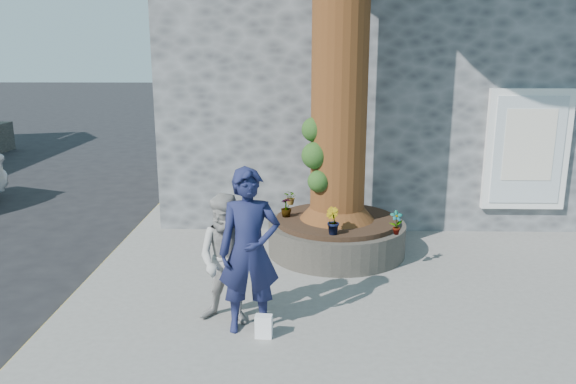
{
  "coord_description": "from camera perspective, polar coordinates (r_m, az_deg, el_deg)",
  "views": [
    {
      "loc": [
        0.21,
        -7.04,
        3.41
      ],
      "look_at": [
        -0.01,
        1.66,
        1.25
      ],
      "focal_mm": 35.0,
      "sensor_mm": 36.0,
      "label": 1
    }
  ],
  "objects": [
    {
      "name": "pavement",
      "position": [
        8.8,
        9.88,
        -8.65
      ],
      "size": [
        9.0,
        8.0,
        0.12
      ],
      "primitive_type": "cube",
      "color": "slate",
      "rests_on": "ground"
    },
    {
      "name": "man",
      "position": [
        6.7,
        -3.95,
        -6.02
      ],
      "size": [
        0.78,
        0.56,
        2.01
      ],
      "primitive_type": "imported",
      "rotation": [
        0.0,
        0.0,
        0.11
      ],
      "color": "#161A3E",
      "rests_on": "pavement"
    },
    {
      "name": "plant_b",
      "position": [
        8.57,
        4.52,
        -2.95
      ],
      "size": [
        0.31,
        0.31,
        0.41
      ],
      "primitive_type": "imported",
      "rotation": [
        0.0,
        0.0,
        2.24
      ],
      "color": "gray",
      "rests_on": "planter"
    },
    {
      "name": "ground",
      "position": [
        7.82,
        -0.24,
        -11.9
      ],
      "size": [
        120.0,
        120.0,
        0.0
      ],
      "primitive_type": "plane",
      "color": "black",
      "rests_on": "ground"
    },
    {
      "name": "plant_d",
      "position": [
        10.21,
        0.31,
        -0.55
      ],
      "size": [
        0.32,
        0.32,
        0.27
      ],
      "primitive_type": "imported",
      "rotation": [
        0.0,
        0.0,
        5.58
      ],
      "color": "gray",
      "rests_on": "planter"
    },
    {
      "name": "woman",
      "position": [
        6.97,
        -6.08,
        -6.87
      ],
      "size": [
        0.92,
        0.78,
        1.65
      ],
      "primitive_type": "imported",
      "rotation": [
        0.0,
        0.0,
        -0.22
      ],
      "color": "#A09D99",
      "rests_on": "pavement"
    },
    {
      "name": "yellow_line",
      "position": [
        9.32,
        -19.35,
        -8.34
      ],
      "size": [
        0.1,
        30.0,
        0.01
      ],
      "primitive_type": "cube",
      "color": "yellow",
      "rests_on": "ground"
    },
    {
      "name": "planter",
      "position": [
        9.54,
        4.94,
        -4.43
      ],
      "size": [
        2.3,
        2.3,
        0.6
      ],
      "color": "black",
      "rests_on": "pavement"
    },
    {
      "name": "shopping_bag",
      "position": [
        6.85,
        -2.48,
        -13.48
      ],
      "size": [
        0.21,
        0.14,
        0.28
      ],
      "primitive_type": "cube",
      "rotation": [
        0.0,
        0.0,
        -0.08
      ],
      "color": "white",
      "rests_on": "pavement"
    },
    {
      "name": "stone_shop",
      "position": [
        14.42,
        10.87,
        12.71
      ],
      "size": [
        10.3,
        8.3,
        6.3
      ],
      "color": "#47484B",
      "rests_on": "ground"
    },
    {
      "name": "plant_a",
      "position": [
        8.68,
        10.95,
        -3.08
      ],
      "size": [
        0.21,
        0.16,
        0.37
      ],
      "primitive_type": "imported",
      "rotation": [
        0.0,
        0.0,
        0.15
      ],
      "color": "gray",
      "rests_on": "planter"
    },
    {
      "name": "plant_c",
      "position": [
        9.45,
        -0.18,
        -1.55
      ],
      "size": [
        0.25,
        0.25,
        0.33
      ],
      "primitive_type": "imported",
      "rotation": [
        0.0,
        0.0,
        3.6
      ],
      "color": "gray",
      "rests_on": "planter"
    }
  ]
}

